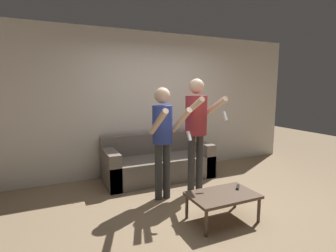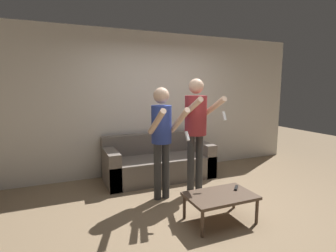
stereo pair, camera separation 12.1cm
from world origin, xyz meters
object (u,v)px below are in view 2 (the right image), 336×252
(coffee_table, at_px, (220,197))
(remote_on_table, at_px, (236,188))
(person_standing_right, at_px, (196,122))
(person_standing_left, at_px, (162,131))
(couch, at_px, (158,163))

(coffee_table, distance_m, remote_on_table, 0.31)
(person_standing_right, height_order, remote_on_table, person_standing_right)
(coffee_table, xyz_separation_m, remote_on_table, (0.30, 0.08, 0.05))
(remote_on_table, bearing_deg, coffee_table, -165.36)
(person_standing_right, distance_m, remote_on_table, 1.14)
(person_standing_left, xyz_separation_m, remote_on_table, (0.72, -0.82, -0.67))
(person_standing_left, height_order, person_standing_right, person_standing_right)
(person_standing_right, bearing_deg, coffee_table, -98.95)
(person_standing_right, bearing_deg, couch, 107.37)
(coffee_table, bearing_deg, person_standing_left, 115.22)
(couch, xyz_separation_m, person_standing_left, (-0.28, -0.91, 0.76))
(person_standing_left, relative_size, person_standing_right, 0.93)
(person_standing_left, height_order, coffee_table, person_standing_left)
(person_standing_left, xyz_separation_m, person_standing_right, (0.56, 0.01, 0.11))
(remote_on_table, bearing_deg, couch, 104.18)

